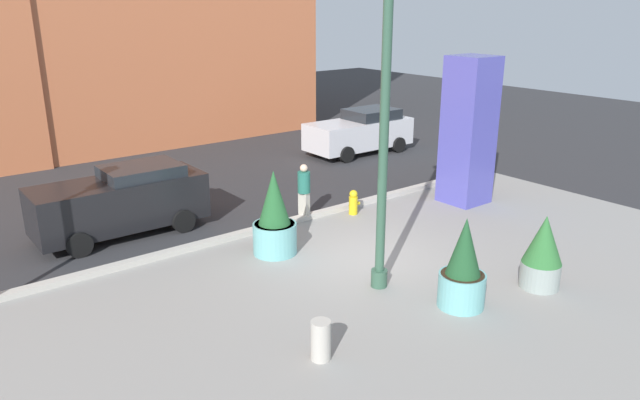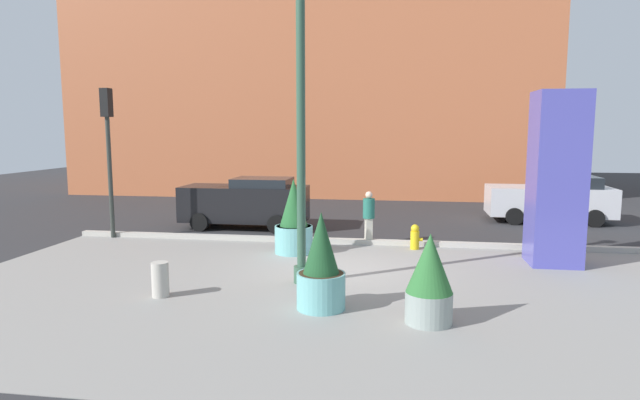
% 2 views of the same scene
% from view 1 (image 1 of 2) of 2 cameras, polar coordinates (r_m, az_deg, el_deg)
% --- Properties ---
extents(ground_plane, '(60.00, 60.00, 0.00)m').
position_cam_1_polar(ground_plane, '(17.71, -4.39, -1.47)').
color(ground_plane, '#2D2D30').
extents(plaza_pavement, '(18.00, 10.00, 0.02)m').
position_cam_1_polar(plaza_pavement, '(13.51, 10.07, -8.26)').
color(plaza_pavement, gray).
rests_on(plaza_pavement, ground_plane).
extents(curb_strip, '(18.00, 0.24, 0.16)m').
position_cam_1_polar(curb_strip, '(17.00, -2.74, -2.01)').
color(curb_strip, '#B7B2A8').
rests_on(curb_strip, ground_plane).
extents(lamp_post, '(0.44, 0.44, 7.12)m').
position_cam_1_polar(lamp_post, '(12.30, 6.12, 6.46)').
color(lamp_post, '#335642').
rests_on(lamp_post, ground_plane).
extents(art_pillar_blue, '(1.25, 1.25, 4.50)m').
position_cam_1_polar(art_pillar_blue, '(18.87, 13.95, 6.38)').
color(art_pillar_blue, '#4C4CAD').
rests_on(art_pillar_blue, ground_plane).
extents(potted_plant_by_pillar, '(0.86, 0.86, 1.67)m').
position_cam_1_polar(potted_plant_by_pillar, '(13.88, 20.44, -4.71)').
color(potted_plant_by_pillar, gray).
rests_on(potted_plant_by_pillar, ground_plane).
extents(potted_plant_near_right, '(1.09, 1.09, 2.15)m').
position_cam_1_polar(potted_plant_near_right, '(14.77, -4.36, -1.85)').
color(potted_plant_near_right, '#6BB2B2').
rests_on(potted_plant_near_right, ground_plane).
extents(potted_plant_mid_plaza, '(0.96, 0.96, 1.94)m').
position_cam_1_polar(potted_plant_mid_plaza, '(12.55, 13.46, -6.47)').
color(potted_plant_mid_plaza, '#6BB2B2').
rests_on(potted_plant_mid_plaza, ground_plane).
extents(fire_hydrant, '(0.36, 0.26, 0.75)m').
position_cam_1_polar(fire_hydrant, '(17.67, 3.20, -0.23)').
color(fire_hydrant, gold).
rests_on(fire_hydrant, ground_plane).
extents(concrete_bollard, '(0.36, 0.36, 0.75)m').
position_cam_1_polar(concrete_bollard, '(10.71, 0.08, -13.23)').
color(concrete_bollard, '#B2ADA3').
rests_on(concrete_bollard, ground_plane).
extents(car_curb_east, '(4.47, 1.95, 1.82)m').
position_cam_1_polar(car_curb_east, '(16.84, -18.36, -0.07)').
color(car_curb_east, black).
rests_on(car_curb_east, ground_plane).
extents(car_curb_west, '(4.55, 2.12, 1.77)m').
position_cam_1_polar(car_curb_west, '(25.00, 3.87, 6.53)').
color(car_curb_west, silver).
rests_on(car_curb_west, ground_plane).
extents(pedestrian_by_curb, '(0.44, 0.44, 1.64)m').
position_cam_1_polar(pedestrian_by_curb, '(17.07, -1.54, 1.04)').
color(pedestrian_by_curb, '#B2AD9E').
rests_on(pedestrian_by_curb, ground_plane).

